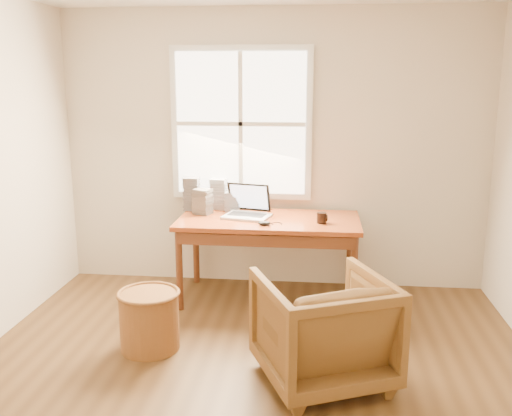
% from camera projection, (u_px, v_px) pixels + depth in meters
% --- Properties ---
extents(room_shell, '(4.04, 4.54, 2.64)m').
position_uv_depth(room_shell, '(241.00, 192.00, 3.34)').
color(room_shell, '#52371C').
rests_on(room_shell, ground).
extents(desk, '(1.60, 0.80, 0.04)m').
position_uv_depth(desk, '(269.00, 221.00, 5.06)').
color(desk, brown).
rests_on(desk, room_shell).
extents(armchair, '(1.04, 1.06, 0.74)m').
position_uv_depth(armchair, '(323.00, 329.00, 3.72)').
color(armchair, brown).
rests_on(armchair, room_shell).
extents(wicker_stool, '(0.51, 0.51, 0.43)m').
position_uv_depth(wicker_stool, '(149.00, 321.00, 4.20)').
color(wicker_stool, brown).
rests_on(wicker_stool, room_shell).
extents(laptop, '(0.47, 0.49, 0.29)m').
position_uv_depth(laptop, '(247.00, 202.00, 5.05)').
color(laptop, '#B3B6BB').
rests_on(laptop, desk).
extents(mouse, '(0.11, 0.07, 0.04)m').
position_uv_depth(mouse, '(264.00, 223.00, 4.81)').
color(mouse, black).
rests_on(mouse, desk).
extents(coffee_mug, '(0.10, 0.10, 0.09)m').
position_uv_depth(coffee_mug, '(321.00, 218.00, 4.88)').
color(coffee_mug, black).
rests_on(coffee_mug, desk).
extents(cd_stack_a, '(0.16, 0.14, 0.29)m').
position_uv_depth(cd_stack_a, '(219.00, 194.00, 5.39)').
color(cd_stack_a, silver).
rests_on(cd_stack_a, desk).
extents(cd_stack_b, '(0.18, 0.17, 0.23)m').
position_uv_depth(cd_stack_b, '(203.00, 201.00, 5.20)').
color(cd_stack_b, '#2A292F').
rests_on(cd_stack_b, desk).
extents(cd_stack_c, '(0.14, 0.12, 0.31)m').
position_uv_depth(cd_stack_c, '(192.00, 193.00, 5.35)').
color(cd_stack_c, '#9493A0').
rests_on(cd_stack_c, desk).
extents(cd_stack_d, '(0.15, 0.14, 0.18)m').
position_uv_depth(cd_stack_d, '(232.00, 201.00, 5.33)').
color(cd_stack_d, silver).
rests_on(cd_stack_d, desk).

